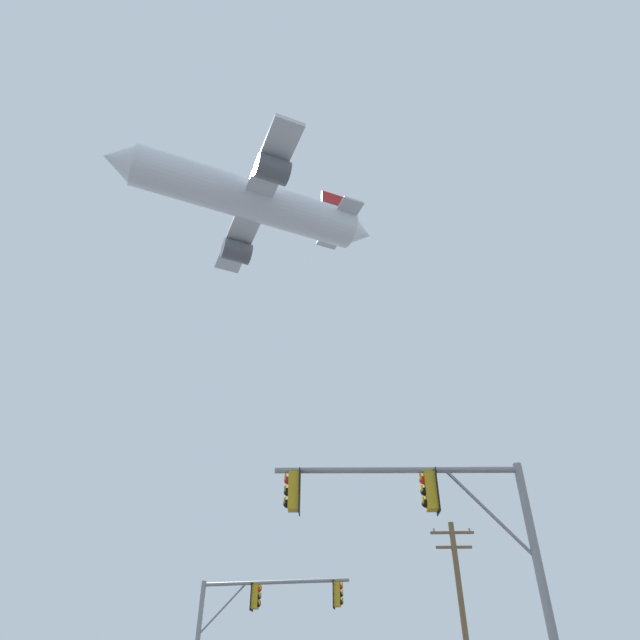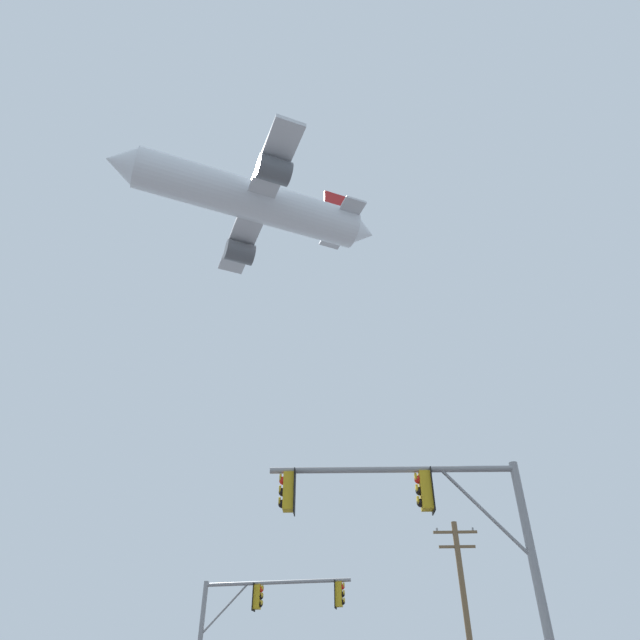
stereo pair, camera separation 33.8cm
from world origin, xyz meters
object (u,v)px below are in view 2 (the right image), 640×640
object	(u,v)px
utility_pole	(466,615)
airplane	(250,201)
signal_pole_far	(255,616)
signal_pole_near	(436,528)

from	to	relation	value
utility_pole	airplane	size ratio (longest dim) A/B	0.41
utility_pole	airplane	bearing A→B (deg)	170.65
signal_pole_far	utility_pole	world-z (taller)	utility_pole
signal_pole_far	utility_pole	xyz separation A→B (m)	(9.30, 4.21, 0.48)
signal_pole_near	utility_pole	size ratio (longest dim) A/B	0.69
signal_pole_far	signal_pole_near	bearing A→B (deg)	-63.59
signal_pole_far	airplane	world-z (taller)	airplane
signal_pole_near	signal_pole_far	distance (m)	13.23
utility_pole	signal_pole_far	bearing A→B (deg)	-155.64
signal_pole_near	signal_pole_far	size ratio (longest dim) A/B	1.00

